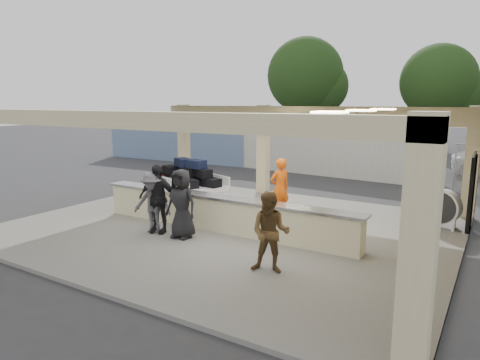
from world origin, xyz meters
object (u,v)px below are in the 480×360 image
Objects in this scene: passenger_a at (270,233)px; passenger_b at (158,199)px; passenger_d at (182,204)px; drum_fan at (442,207)px; baggage_counter at (220,213)px; baggage_handler at (280,188)px; passenger_c at (153,203)px; luggage_cart at (187,179)px; container_white at (309,147)px; container_blue at (183,139)px.

passenger_a is 4.03m from passenger_b.
drum_fan is at bearing 37.57° from passenger_d.
drum_fan is 8.05m from passenger_b.
passenger_d reaches higher than baggage_counter.
passenger_d is (-0.51, -1.07, 0.44)m from baggage_counter.
baggage_handler is 3.93m from passenger_c.
luggage_cart is 9.83m from container_white.
passenger_c is 0.98m from passenger_d.
baggage_counter is 1.89m from passenger_c.
passenger_b is at bearing -4.58° from baggage_handler.
baggage_handler reaches higher than passenger_c.
container_white is at bearing 79.03° from passenger_c.
passenger_b is 0.19× the size of container_blue.
passenger_d is at bearing -15.63° from passenger_b.
drum_fan is 0.11× the size of container_blue.
passenger_d is at bearing -52.73° from container_blue.
drum_fan is 7.38m from passenger_d.
passenger_d reaches higher than passenger_c.
luggage_cart is at bearing 128.21° from passenger_a.
baggage_handler reaches higher than drum_fan.
container_white reaches higher than passenger_d.
passenger_c is at bearing -142.74° from baggage_counter.
container_white is (-1.79, 12.94, 0.27)m from passenger_d.
baggage_counter is 0.68× the size of container_white.
drum_fan is 0.66× the size of passenger_c.
drum_fan is (5.26, 3.52, 0.11)m from baggage_counter.
baggage_handler reaches higher than luggage_cart.
drum_fan is at bearing 48.61° from passenger_a.
container_white is at bearing 94.20° from passenger_a.
luggage_cart is at bearing 125.43° from passenger_d.
drum_fan is 8.19m from passenger_c.
baggage_handler is 1.08× the size of passenger_a.
drum_fan is at bearing -42.92° from container_white.
luggage_cart is 0.31× the size of container_blue.
passenger_d is (0.85, -0.01, -0.03)m from passenger_b.
passenger_d is (0.97, 0.06, 0.08)m from passenger_c.
passenger_b is at bearing -128.67° from drum_fan.
luggage_cart is 2.81× the size of drum_fan.
drum_fan is at bearing 20.02° from passenger_c.
baggage_counter is 4.44× the size of passenger_d.
baggage_handler is at bearing -145.22° from drum_fan.
container_blue is (-13.60, 13.94, 0.37)m from passenger_a.
container_blue is (-10.51, 13.07, 0.31)m from passenger_d.
passenger_a is 14.65m from container_white.
container_blue is at bearing -175.91° from container_white.
passenger_b is (1.45, -3.11, 0.08)m from luggage_cart.
passenger_a is 0.94× the size of passenger_d.
container_blue reaches higher than passenger_d.
container_blue reaches higher than luggage_cart.
baggage_handler is at bearing 17.98° from luggage_cart.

